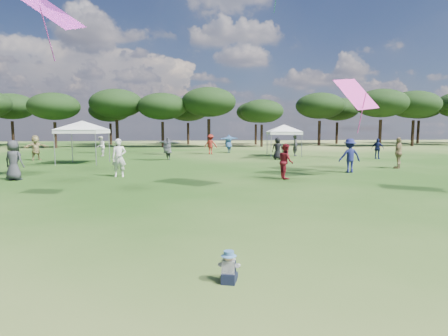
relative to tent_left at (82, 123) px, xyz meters
The scene contains 5 objects.
tree_line 26.54m from the tent_left, 69.22° to the left, with size 108.78×17.63×7.77m.
tent_left is the anchor object (origin of this frame).
tent_right 16.13m from the tent_left, 17.86° to the left, with size 5.44×5.44×3.01m.
toddler 22.11m from the tent_left, 70.87° to the right, with size 0.37×0.41×0.51m.
festival_crowd 7.77m from the tent_left, ahead, with size 27.77×20.32×1.88m.
Camera 1 is at (-0.52, -3.54, 2.37)m, focal length 30.00 mm.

